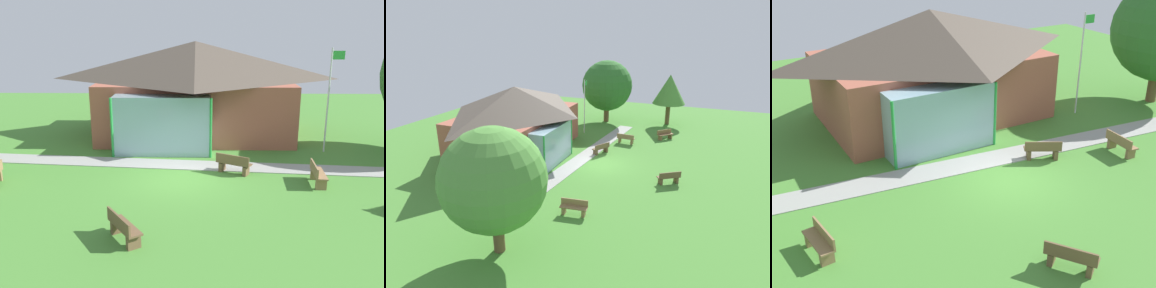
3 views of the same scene
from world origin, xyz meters
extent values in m
plane|color=#478433|center=(0.00, 0.00, 0.00)|extent=(44.00, 44.00, 0.00)
cube|color=#A35642|center=(0.46, 7.36, 1.57)|extent=(10.24, 6.59, 3.14)
pyramid|color=#4C4238|center=(0.46, 7.36, 4.17)|extent=(11.24, 7.59, 2.04)
cube|color=#8CB2BF|center=(-1.08, 3.47, 1.41)|extent=(4.61, 1.20, 2.83)
cylinder|color=green|center=(-3.38, 2.87, 1.41)|extent=(0.12, 0.12, 2.83)
cylinder|color=green|center=(1.22, 2.87, 1.41)|extent=(0.12, 0.12, 2.83)
cube|color=#999993|center=(0.00, 1.73, 0.01)|extent=(20.93, 3.31, 0.03)
cylinder|color=silver|center=(6.85, 3.94, 2.52)|extent=(0.08, 0.08, 5.03)
cube|color=green|center=(7.15, 3.94, 4.68)|extent=(0.60, 0.02, 0.40)
cube|color=brown|center=(-1.44, -5.07, 0.45)|extent=(1.21, 1.49, 0.06)
cube|color=brown|center=(-1.75, -4.62, 0.20)|extent=(0.42, 0.36, 0.39)
cube|color=brown|center=(-1.13, -5.53, 0.20)|extent=(0.42, 0.36, 0.39)
cube|color=brown|center=(-1.60, -5.18, 0.66)|extent=(0.90, 1.27, 0.36)
cube|color=olive|center=(5.37, -0.50, 0.45)|extent=(0.56, 1.53, 0.06)
cube|color=olive|center=(5.42, 0.05, 0.20)|extent=(0.41, 0.19, 0.39)
cube|color=olive|center=(5.33, -1.04, 0.20)|extent=(0.41, 0.19, 0.39)
cube|color=olive|center=(5.18, -0.48, 0.66)|extent=(0.18, 1.50, 0.36)
cube|color=brown|center=(2.16, 0.73, 0.45)|extent=(1.52, 1.12, 0.06)
cube|color=brown|center=(1.68, 1.00, 0.20)|extent=(0.34, 0.43, 0.39)
cube|color=brown|center=(2.64, 0.46, 0.20)|extent=(0.34, 0.43, 0.39)
cube|color=brown|center=(2.07, 0.57, 0.66)|extent=(1.34, 0.79, 0.36)
camera|label=1|loc=(0.70, -15.97, 6.04)|focal=39.16mm
camera|label=2|loc=(-22.33, -7.22, 9.67)|focal=32.10mm
camera|label=3|loc=(-9.31, -12.73, 8.83)|focal=44.39mm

